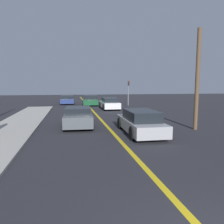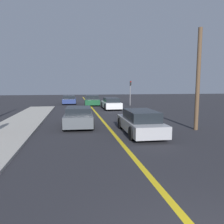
% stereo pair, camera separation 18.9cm
% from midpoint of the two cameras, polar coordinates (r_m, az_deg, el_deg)
% --- Properties ---
extents(road_center_line, '(0.20, 60.00, 0.01)m').
position_cam_midpoint_polar(road_center_line, '(20.40, -4.54, -0.52)').
color(road_center_line, gold).
rests_on(road_center_line, ground_plane).
extents(sidewalk_left, '(2.84, 25.21, 0.11)m').
position_cam_midpoint_polar(sidewalk_left, '(15.34, -24.21, -3.43)').
color(sidewalk_left, '#ADA89E').
rests_on(sidewalk_left, ground_plane).
extents(car_near_right_lane, '(1.92, 4.79, 1.31)m').
position_cam_midpoint_polar(car_near_right_lane, '(12.19, 6.90, -2.65)').
color(car_near_right_lane, '#9E9EA3').
rests_on(car_near_right_lane, ground_plane).
extents(car_ahead_center, '(2.01, 4.04, 1.28)m').
position_cam_midpoint_polar(car_ahead_center, '(14.25, -9.19, -1.29)').
color(car_ahead_center, '#4C5156').
rests_on(car_ahead_center, ground_plane).
extents(car_far_distant, '(1.88, 4.08, 1.27)m').
position_cam_midpoint_polar(car_far_distant, '(24.32, -0.87, 2.20)').
color(car_far_distant, silver).
rests_on(car_far_distant, ground_plane).
extents(car_parked_left_lot, '(2.17, 4.19, 1.34)m').
position_cam_midpoint_polar(car_parked_left_lot, '(29.27, -5.90, 3.01)').
color(car_parked_left_lot, '#144728').
rests_on(car_parked_left_lot, ground_plane).
extents(car_oncoming_far, '(1.97, 4.77, 1.18)m').
position_cam_midpoint_polar(car_oncoming_far, '(32.15, -11.81, 3.15)').
color(car_oncoming_far, navy).
rests_on(car_oncoming_far, ground_plane).
extents(traffic_light, '(0.18, 0.40, 3.22)m').
position_cam_midpoint_polar(traffic_light, '(28.98, 4.11, 5.74)').
color(traffic_light, slate).
rests_on(traffic_light, ground_plane).
extents(utility_pole, '(0.24, 0.24, 5.96)m').
position_cam_midpoint_polar(utility_pole, '(13.95, 21.03, 7.82)').
color(utility_pole, brown).
rests_on(utility_pole, ground_plane).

